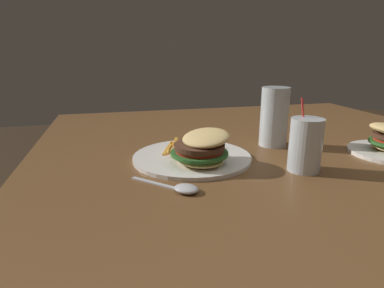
% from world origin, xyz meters
% --- Properties ---
extents(dining_table, '(1.56, 1.36, 0.73)m').
position_xyz_m(dining_table, '(0.00, 0.00, 0.65)').
color(dining_table, brown).
rests_on(dining_table, ground_plane).
extents(meal_plate_near, '(0.31, 0.31, 0.10)m').
position_xyz_m(meal_plate_near, '(-0.04, -0.25, 0.75)').
color(meal_plate_near, white).
rests_on(meal_plate_near, dining_table).
extents(beer_glass, '(0.08, 0.08, 0.17)m').
position_xyz_m(beer_glass, '(-0.13, 0.01, 0.81)').
color(beer_glass, silver).
rests_on(beer_glass, dining_table).
extents(juice_glass, '(0.08, 0.08, 0.17)m').
position_xyz_m(juice_glass, '(0.07, -0.02, 0.79)').
color(juice_glass, silver).
rests_on(juice_glass, dining_table).
extents(spoon, '(0.13, 0.14, 0.01)m').
position_xyz_m(spoon, '(0.12, -0.32, 0.73)').
color(spoon, silver).
rests_on(spoon, dining_table).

